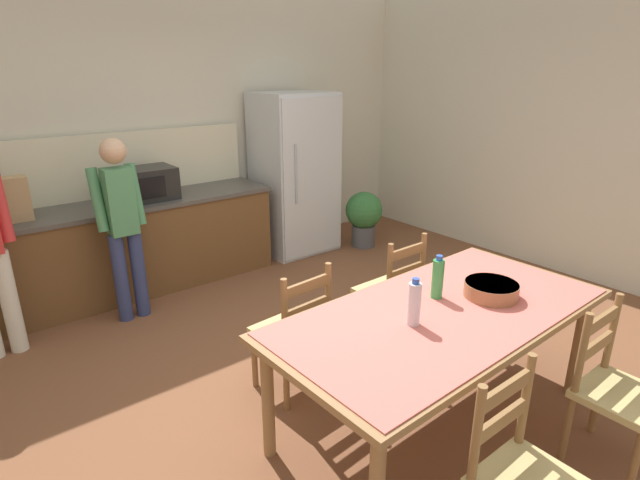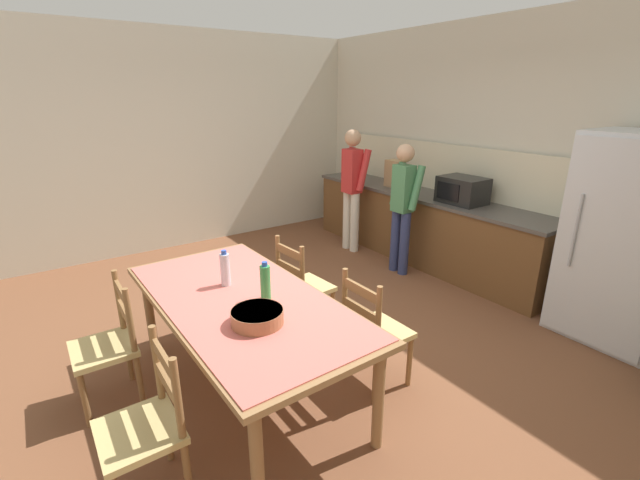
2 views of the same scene
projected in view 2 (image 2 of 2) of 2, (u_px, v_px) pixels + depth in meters
The scene contains 18 objects.
ground_plane at pixel (318, 339), 3.84m from camera, with size 8.32×8.32×0.00m, color brown.
wall_back at pixel (512, 153), 4.80m from camera, with size 6.52×0.12×2.90m, color beige.
wall_left at pixel (184, 142), 5.89m from camera, with size 0.12×5.20×2.90m, color beige.
kitchen_counter at pixel (421, 226), 5.57m from camera, with size 3.56×0.66×0.88m.
counter_splashback at pixel (442, 167), 5.50m from camera, with size 3.52×0.03×0.60m, color beige.
refrigerator at pixel (625, 241), 3.62m from camera, with size 0.83×0.73×1.81m.
microwave at pixel (462, 190), 4.91m from camera, with size 0.50×0.39×0.30m.
paper_bag at pixel (395, 174), 5.74m from camera, with size 0.24×0.16×0.36m, color tan.
dining_table at pixel (243, 307), 2.95m from camera, with size 2.10×1.06×0.76m.
bottle_near_centre at pixel (225, 269), 3.09m from camera, with size 0.07×0.07×0.27m.
bottle_off_centre at pixel (265, 282), 2.88m from camera, with size 0.07×0.07×0.27m.
serving_bowl at pixel (257, 316), 2.59m from camera, with size 0.32×0.32×0.09m.
chair_side_far_left at pixel (302, 287), 3.84m from camera, with size 0.45×0.43×0.91m.
chair_side_near_left at pixel (109, 346), 2.95m from camera, with size 0.42×0.40×0.91m.
chair_side_near_right at pixel (146, 427), 2.23m from camera, with size 0.42×0.40×0.91m.
chair_side_far_right at pixel (374, 332), 3.12m from camera, with size 0.42×0.40×0.91m.
person_at_sink at pixel (352, 184), 5.75m from camera, with size 0.41×0.29×1.65m.
person_at_counter at pixel (403, 203), 5.00m from camera, with size 0.39×0.27×1.55m.
Camera 2 is at (2.75, -1.89, 2.09)m, focal length 24.00 mm.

